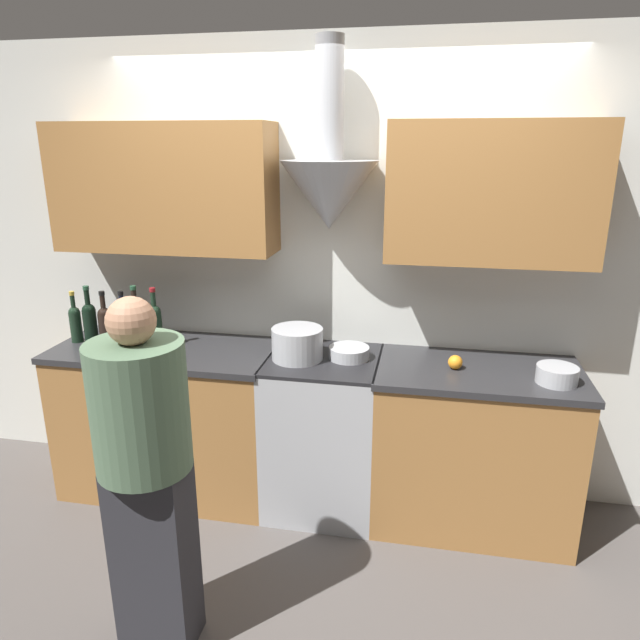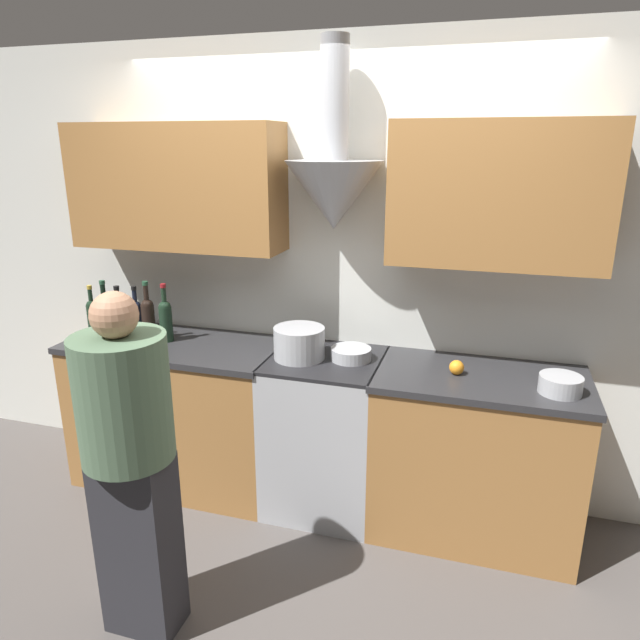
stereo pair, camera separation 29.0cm
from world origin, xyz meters
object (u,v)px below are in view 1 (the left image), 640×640
(stock_pot, at_px, (297,344))
(orange_fruit, at_px, (455,362))
(wine_bottle_1, at_px, (90,321))
(mixing_bowl, at_px, (349,353))
(wine_bottle_2, at_px, (105,323))
(saucepan, at_px, (557,375))
(wine_bottle_0, at_px, (75,322))
(wine_bottle_3, at_px, (124,323))
(stove_range, at_px, (323,432))
(wine_bottle_5, at_px, (155,323))
(wine_bottle_4, at_px, (136,322))
(person_foreground_left, at_px, (146,468))

(stock_pot, relative_size, orange_fruit, 3.73)
(wine_bottle_1, xyz_separation_m, mixing_bowl, (1.53, 0.04, -0.10))
(wine_bottle_2, xyz_separation_m, saucepan, (2.48, -0.10, -0.08))
(wine_bottle_0, bearing_deg, wine_bottle_2, -1.60)
(wine_bottle_1, xyz_separation_m, stock_pot, (1.25, -0.02, -0.05))
(wine_bottle_3, bearing_deg, mixing_bowl, 0.80)
(wine_bottle_1, relative_size, mixing_bowl, 1.56)
(mixing_bowl, distance_m, orange_fruit, 0.57)
(orange_fruit, bearing_deg, wine_bottle_3, 179.12)
(stove_range, xyz_separation_m, wine_bottle_5, (-0.98, 0.00, 0.59))
(stove_range, xyz_separation_m, wine_bottle_4, (-1.10, -0.01, 0.59))
(wine_bottle_4, bearing_deg, mixing_bowl, 1.38)
(wine_bottle_1, bearing_deg, mixing_bowl, 1.36)
(wine_bottle_5, xyz_separation_m, person_foreground_left, (0.48, -1.09, -0.22))
(wine_bottle_1, height_order, wine_bottle_4, wine_bottle_4)
(wine_bottle_0, bearing_deg, saucepan, -2.31)
(stove_range, height_order, mixing_bowl, mixing_bowl)
(wine_bottle_2, xyz_separation_m, wine_bottle_4, (0.20, 0.01, 0.02))
(mixing_bowl, bearing_deg, wine_bottle_2, -178.53)
(mixing_bowl, distance_m, saucepan, 1.06)
(wine_bottle_0, bearing_deg, person_foreground_left, -47.66)
(wine_bottle_3, distance_m, mixing_bowl, 1.33)
(wine_bottle_5, relative_size, orange_fruit, 4.67)
(stock_pot, height_order, person_foreground_left, person_foreground_left)
(wine_bottle_1, bearing_deg, stove_range, 0.55)
(wine_bottle_1, height_order, stock_pot, wine_bottle_1)
(wine_bottle_0, distance_m, person_foreground_left, 1.48)
(wine_bottle_2, bearing_deg, stove_range, 0.60)
(stove_range, height_order, wine_bottle_4, wine_bottle_4)
(wine_bottle_1, distance_m, wine_bottle_3, 0.20)
(stove_range, height_order, wine_bottle_3, wine_bottle_3)
(wine_bottle_0, height_order, wine_bottle_1, wine_bottle_1)
(wine_bottle_0, distance_m, wine_bottle_2, 0.20)
(wine_bottle_3, height_order, wine_bottle_4, wine_bottle_4)
(wine_bottle_3, relative_size, stock_pot, 1.15)
(wine_bottle_4, relative_size, person_foreground_left, 0.24)
(stock_pot, relative_size, mixing_bowl, 1.26)
(wine_bottle_3, distance_m, person_foreground_left, 1.31)
(stove_range, relative_size, wine_bottle_0, 2.97)
(wine_bottle_2, distance_m, wine_bottle_5, 0.31)
(orange_fruit, bearing_deg, wine_bottle_2, 179.69)
(wine_bottle_1, bearing_deg, saucepan, -2.28)
(wine_bottle_0, relative_size, saucepan, 1.54)
(wine_bottle_1, xyz_separation_m, person_foreground_left, (0.89, -1.08, -0.22))
(wine_bottle_5, height_order, saucepan, wine_bottle_5)
(wine_bottle_1, bearing_deg, stock_pot, -1.06)
(wine_bottle_4, xyz_separation_m, person_foreground_left, (0.59, -1.08, -0.23))
(wine_bottle_0, height_order, orange_fruit, wine_bottle_0)
(stove_range, bearing_deg, wine_bottle_5, 179.86)
(wine_bottle_4, bearing_deg, saucepan, -2.74)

